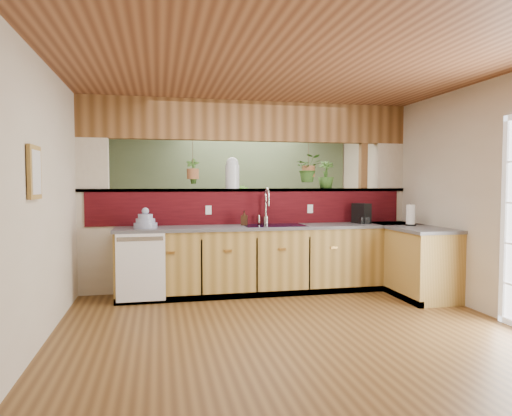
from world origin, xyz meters
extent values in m
cube|color=brown|center=(0.00, 0.00, 0.00)|extent=(4.60, 7.00, 0.01)
cube|color=brown|center=(0.00, 0.00, 2.60)|extent=(4.60, 7.00, 0.01)
cube|color=beige|center=(0.00, 3.50, 1.30)|extent=(4.60, 0.02, 2.60)
cube|color=beige|center=(-2.30, 0.00, 1.30)|extent=(0.02, 7.00, 2.60)
cube|color=beige|center=(2.30, 0.00, 1.30)|extent=(0.02, 7.00, 2.60)
cube|color=beige|center=(0.00, 1.35, 0.68)|extent=(4.60, 0.15, 1.35)
cube|color=#41080D|center=(0.00, 1.27, 1.12)|extent=(4.40, 0.02, 0.45)
cube|color=brown|center=(0.00, 1.35, 1.37)|extent=(4.60, 0.21, 0.04)
cube|color=brown|center=(0.00, 1.35, 2.33)|extent=(4.60, 0.15, 0.55)
cube|color=beige|center=(-2.10, 1.35, 1.70)|extent=(0.40, 0.15, 0.70)
cube|color=beige|center=(2.10, 1.35, 1.70)|extent=(0.40, 0.15, 0.70)
cube|color=brown|center=(1.70, 1.35, 1.30)|extent=(0.10, 0.10, 2.60)
cube|color=brown|center=(0.00, 1.35, 1.37)|extent=(4.60, 0.21, 0.04)
cube|color=brown|center=(0.00, 1.35, 2.33)|extent=(4.60, 0.15, 0.55)
cube|color=#4F6343|center=(0.00, 3.48, 1.30)|extent=(4.55, 0.02, 2.55)
cube|color=olive|center=(0.25, 0.98, 0.43)|extent=(4.10, 0.60, 0.86)
cube|color=#4E4E54|center=(0.25, 0.98, 0.88)|extent=(4.14, 0.64, 0.04)
cube|color=olive|center=(2.00, 0.54, 0.43)|extent=(0.60, 1.48, 0.86)
cube|color=#4E4E54|center=(2.00, 0.54, 0.88)|extent=(0.64, 1.52, 0.04)
cube|color=olive|center=(2.00, 0.98, 0.43)|extent=(0.60, 0.60, 0.86)
cube|color=#4E4E54|center=(2.00, 0.98, 0.88)|extent=(0.64, 0.64, 0.04)
cube|color=black|center=(0.25, 0.71, 0.04)|extent=(4.10, 0.06, 0.08)
cube|color=black|center=(1.73, 0.54, 0.04)|extent=(0.06, 1.48, 0.08)
cube|color=white|center=(-1.48, 0.66, 0.45)|extent=(0.58, 0.02, 0.82)
cube|color=#B7B7B2|center=(-1.48, 0.65, 0.80)|extent=(0.54, 0.01, 0.05)
cube|color=black|center=(0.25, 0.98, 0.89)|extent=(0.82, 0.50, 0.03)
cube|color=black|center=(0.06, 0.98, 0.80)|extent=(0.34, 0.40, 0.16)
cube|color=black|center=(0.44, 0.98, 0.80)|extent=(0.34, 0.40, 0.16)
cube|color=olive|center=(-2.27, -0.80, 1.55)|extent=(0.03, 0.35, 0.45)
cube|color=silver|center=(-2.26, -0.80, 1.55)|extent=(0.01, 0.27, 0.37)
cylinder|color=#B7B7B2|center=(0.18, 1.18, 0.95)|extent=(0.08, 0.08, 0.11)
cylinder|color=#B7B7B2|center=(0.18, 1.18, 1.15)|extent=(0.03, 0.03, 0.30)
torus|color=#B7B7B2|center=(0.18, 1.10, 1.30)|extent=(0.22, 0.06, 0.22)
cylinder|color=#B7B7B2|center=(0.18, 1.00, 1.22)|extent=(0.03, 0.03, 0.13)
cylinder|color=#B7B7B2|center=(0.09, 1.18, 0.98)|extent=(0.03, 0.03, 0.11)
cylinder|color=#8B94B4|center=(-1.43, 0.97, 0.93)|extent=(0.29, 0.29, 0.06)
cylinder|color=#8B94B4|center=(-1.43, 0.97, 0.99)|extent=(0.24, 0.24, 0.06)
cylinder|color=#8B94B4|center=(-1.43, 0.97, 1.05)|extent=(0.18, 0.18, 0.06)
sphere|color=#8B94B4|center=(-1.43, 0.97, 1.11)|extent=(0.09, 0.09, 0.09)
imported|color=#3B2415|center=(-0.14, 1.08, 1.00)|extent=(0.11, 0.11, 0.19)
cube|color=black|center=(1.53, 1.03, 1.04)|extent=(0.15, 0.24, 0.28)
cube|color=black|center=(1.53, 0.95, 0.95)|extent=(0.13, 0.09, 0.09)
cylinder|color=silver|center=(1.53, 0.97, 0.98)|extent=(0.07, 0.07, 0.07)
cylinder|color=black|center=(2.01, 0.55, 0.91)|extent=(0.14, 0.14, 0.02)
cylinder|color=#B7B7B2|center=(2.01, 0.55, 1.05)|extent=(0.02, 0.02, 0.30)
cylinder|color=white|center=(2.01, 0.55, 1.05)|extent=(0.12, 0.12, 0.26)
cylinder|color=silver|center=(-0.26, 1.35, 1.55)|extent=(0.20, 0.20, 0.33)
sphere|color=silver|center=(-0.26, 1.35, 1.74)|extent=(0.17, 0.17, 0.17)
imported|color=#315B1F|center=(1.12, 1.35, 1.59)|extent=(0.27, 0.27, 0.40)
cylinder|color=brown|center=(-0.80, 1.35, 1.85)|extent=(0.01, 0.01, 0.40)
cylinder|color=brown|center=(-0.80, 1.35, 1.59)|extent=(0.16, 0.16, 0.14)
imported|color=#315B1F|center=(-0.80, 1.35, 1.81)|extent=(0.21, 0.17, 0.35)
cylinder|color=brown|center=(0.85, 1.35, 1.87)|extent=(0.01, 0.01, 0.35)
cylinder|color=brown|center=(0.85, 1.35, 1.64)|extent=(0.18, 0.18, 0.16)
imported|color=#315B1F|center=(0.85, 1.35, 1.87)|extent=(0.41, 0.38, 0.39)
cube|color=black|center=(-0.13, 3.25, 0.50)|extent=(1.36, 0.83, 0.88)
imported|color=#315B1F|center=(-0.70, 3.25, 1.15)|extent=(0.22, 0.15, 0.41)
imported|color=#315B1F|center=(0.22, 3.25, 1.19)|extent=(0.28, 0.28, 0.49)
imported|color=#315B1F|center=(1.08, 2.53, 0.34)|extent=(0.71, 0.65, 0.68)
camera|label=1|loc=(-1.26, -4.92, 1.45)|focal=32.00mm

